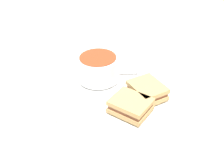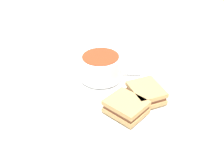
% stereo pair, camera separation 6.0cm
% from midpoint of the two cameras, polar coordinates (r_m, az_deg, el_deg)
% --- Properties ---
extents(ground_plane, '(2.40, 2.40, 0.00)m').
position_cam_midpoint_polar(ground_plane, '(0.62, 2.77, -2.57)').
color(ground_plane, beige).
extents(plate, '(0.30, 0.30, 0.02)m').
position_cam_midpoint_polar(plate, '(0.61, 2.80, -1.91)').
color(plate, white).
rests_on(plate, ground_plane).
extents(soup_bowl, '(0.10, 0.10, 0.06)m').
position_cam_midpoint_polar(soup_bowl, '(0.64, 0.25, 3.72)').
color(soup_bowl, white).
rests_on(soup_bowl, plate).
extents(spoon, '(0.12, 0.04, 0.01)m').
position_cam_midpoint_polar(spoon, '(0.67, 0.70, 2.62)').
color(spoon, silver).
rests_on(spoon, plate).
extents(sandwich_half_near, '(0.10, 0.09, 0.03)m').
position_cam_midpoint_polar(sandwich_half_near, '(0.54, 6.27, -5.05)').
color(sandwich_half_near, tan).
rests_on(sandwich_half_near, plate).
extents(sandwich_half_far, '(0.10, 0.10, 0.03)m').
position_cam_midpoint_polar(sandwich_half_far, '(0.58, 10.34, -1.99)').
color(sandwich_half_far, tan).
rests_on(sandwich_half_far, plate).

